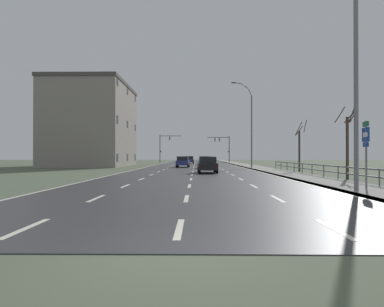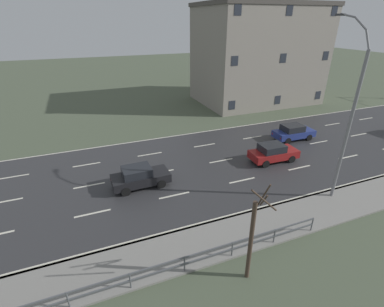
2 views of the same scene
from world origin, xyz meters
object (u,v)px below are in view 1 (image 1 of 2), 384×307
Objects in this scene: car_far_left at (204,160)px; brick_building at (92,125)px; street_lamp_midground at (250,126)px; street_lamp_foreground at (353,69)px; car_distant at (206,162)px; car_near_right at (207,165)px; car_far_right at (183,162)px; traffic_signal_right at (224,145)px; highway_sign at (366,146)px; traffic_signal_left at (164,145)px; car_mid_centre at (189,160)px.

brick_building is (-17.88, -7.42, 5.71)m from car_far_left.
car_far_left is (-5.72, 16.49, -4.73)m from street_lamp_midground.
street_lamp_foreground is 2.75× the size of car_far_left.
car_distant is 11.39m from car_near_right.
street_lamp_foreground is 2.74× the size of car_far_right.
car_distant and car_far_left have the same top height.
car_near_right is 0.25× the size of brick_building.
traffic_signal_right is 1.48× the size of car_near_right.
car_distant is 5.77m from car_far_right.
car_distant is 0.25× the size of brick_building.
street_lamp_midground is at bearing 90.09° from street_lamp_foreground.
street_lamp_foreground is 3.43× the size of highway_sign.
street_lamp_midground is 35.21m from traffic_signal_left.
street_lamp_foreground is 2.77× the size of car_mid_centre.
car_far_left is 10.21m from car_mid_centre.
brick_building is (-17.60, 20.95, 5.71)m from car_near_right.
street_lamp_foreground reaches higher than car_near_right.
highway_sign is at bearing -79.83° from car_mid_centre.
car_near_right is at bearing -85.86° from car_mid_centre.
car_mid_centre is 0.25× the size of brick_building.
street_lamp_midground reaches higher than car_far_left.
car_far_left is (-5.77, 45.74, -4.79)m from street_lamp_foreground.
car_distant is at bearing -54.49° from car_far_right.
car_distant is at bearing -91.59° from car_far_left.
highway_sign is 45.54m from car_far_left.
car_near_right is at bearing -91.86° from car_far_left.
traffic_signal_left is 1.54× the size of car_near_right.
street_lamp_foreground reaches higher than traffic_signal_left.
street_lamp_midground is 2.76× the size of car_mid_centre.
traffic_signal_left reaches higher than car_far_left.
highway_sign is 0.81× the size of car_mid_centre.
highway_sign reaches higher than car_distant.
car_far_right is at bearing 125.79° from car_distant.
highway_sign is 0.20× the size of brick_building.
car_far_left is at bearing 98.44° from highway_sign.
car_near_right is at bearing 109.17° from street_lamp_foreground.
street_lamp_foreground is 63.04m from traffic_signal_left.
traffic_signal_left is 8.94m from car_mid_centre.
street_lamp_midground is 33.98m from traffic_signal_right.
street_lamp_foreground reaches higher than car_far_right.
car_far_right is 16.36m from brick_building.
street_lamp_midground is at bearing 6.82° from car_distant.
car_distant is at bearing -175.14° from street_lamp_midground.
highway_sign reaches higher than car_far_right.
car_mid_centre is (-2.81, 9.81, 0.00)m from car_far_left.
street_lamp_foreground is 3.66m from highway_sign.
street_lamp_foreground reaches higher than street_lamp_midground.
traffic_signal_left reaches higher than highway_sign.
car_far_left is (0.09, 16.98, 0.00)m from car_distant.
car_distant is (-6.77, 28.05, -1.33)m from highway_sign.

